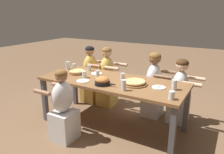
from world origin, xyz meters
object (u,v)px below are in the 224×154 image
(pizza_board_second, at_px, (77,72))
(diner_far_midright, at_px, (153,87))
(drinking_glass_h, at_px, (123,77))
(diner_near_midleft, at_px, (63,109))
(drinking_glass_b, at_px, (68,66))
(diner_far_left, at_px, (91,77))
(empty_plate_b, at_px, (83,81))
(drinking_glass_f, at_px, (89,68))
(empty_plate_c, at_px, (97,73))
(drinking_glass_a, at_px, (172,96))
(drinking_glass_e, at_px, (124,85))
(drinking_glass_c, at_px, (174,85))
(empty_plate_a, at_px, (159,87))
(drinking_glass_i, at_px, (98,74))
(pizza_board_main, at_px, (135,82))
(skillet_bowl, at_px, (102,81))
(drinking_glass_d, at_px, (74,67))
(diner_far_midleft, at_px, (107,79))
(diner_far_right, at_px, (180,94))
(drinking_glass_g, at_px, (84,75))

(pizza_board_second, distance_m, diner_far_midright, 1.34)
(drinking_glass_h, distance_m, diner_near_midleft, 1.00)
(drinking_glass_b, relative_size, diner_far_left, 0.13)
(empty_plate_b, height_order, diner_far_left, diner_far_left)
(drinking_glass_f, height_order, drinking_glass_h, drinking_glass_h)
(drinking_glass_h, xyz_separation_m, diner_far_midright, (0.30, 0.60, -0.30))
(empty_plate_c, bearing_deg, pizza_board_second, -151.97)
(pizza_board_second, height_order, drinking_glass_a, drinking_glass_a)
(drinking_glass_a, bearing_deg, drinking_glass_e, -178.93)
(drinking_glass_c, bearing_deg, drinking_glass_e, -147.71)
(empty_plate_a, height_order, drinking_glass_i, drinking_glass_i)
(pizza_board_main, height_order, empty_plate_c, pizza_board_main)
(empty_plate_a, bearing_deg, skillet_bowl, -159.55)
(pizza_board_main, bearing_deg, drinking_glass_d, 169.70)
(pizza_board_second, xyz_separation_m, diner_far_midleft, (0.20, 0.66, -0.28))
(drinking_glass_d, height_order, drinking_glass_h, drinking_glass_h)
(drinking_glass_i, bearing_deg, drinking_glass_c, 1.42)
(drinking_glass_a, bearing_deg, drinking_glass_f, 160.18)
(empty_plate_b, xyz_separation_m, diner_far_right, (1.25, 0.95, -0.29))
(drinking_glass_i, distance_m, diner_far_right, 1.38)
(drinking_glass_h, bearing_deg, drinking_glass_g, -162.63)
(drinking_glass_b, relative_size, drinking_glass_c, 1.05)
(empty_plate_b, height_order, drinking_glass_g, drinking_glass_g)
(drinking_glass_g, xyz_separation_m, diner_far_left, (-0.44, 0.78, -0.31))
(empty_plate_a, relative_size, drinking_glass_e, 1.27)
(drinking_glass_a, height_order, drinking_glass_h, drinking_glass_h)
(pizza_board_main, height_order, drinking_glass_b, drinking_glass_b)
(diner_far_midright, bearing_deg, empty_plate_a, 24.14)
(pizza_board_second, height_order, diner_far_midright, diner_far_midright)
(skillet_bowl, distance_m, drinking_glass_g, 0.46)
(pizza_board_second, relative_size, skillet_bowl, 0.88)
(drinking_glass_b, bearing_deg, diner_far_right, 15.17)
(drinking_glass_f, relative_size, drinking_glass_g, 0.94)
(empty_plate_a, height_order, empty_plate_c, same)
(empty_plate_b, relative_size, diner_near_midleft, 0.18)
(empty_plate_a, height_order, drinking_glass_e, drinking_glass_e)
(drinking_glass_h, bearing_deg, pizza_board_second, -176.08)
(diner_near_midleft, distance_m, diner_far_midleft, 1.36)
(drinking_glass_g, bearing_deg, diner_far_midright, 41.31)
(drinking_glass_e, bearing_deg, drinking_glass_b, 160.88)
(pizza_board_main, xyz_separation_m, diner_far_left, (-1.28, 0.70, -0.29))
(drinking_glass_h, distance_m, diner_far_midright, 0.73)
(skillet_bowl, xyz_separation_m, drinking_glass_c, (0.95, 0.31, 0.01))
(pizza_board_second, relative_size, drinking_glass_h, 2.54)
(skillet_bowl, height_order, drinking_glass_d, skillet_bowl)
(empty_plate_c, bearing_deg, diner_far_midleft, 101.00)
(drinking_glass_e, relative_size, drinking_glass_f, 1.45)
(empty_plate_b, bearing_deg, empty_plate_c, 96.35)
(drinking_glass_e, bearing_deg, diner_far_midright, 85.42)
(drinking_glass_d, xyz_separation_m, drinking_glass_i, (0.64, -0.20, 0.01))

